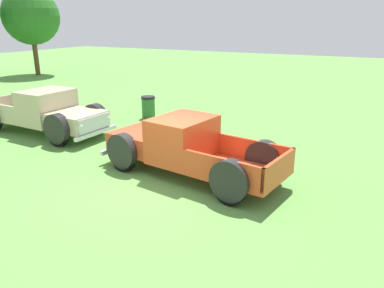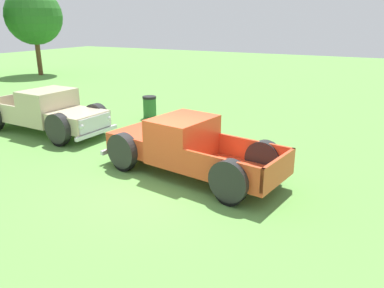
{
  "view_description": "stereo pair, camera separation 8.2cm",
  "coord_description": "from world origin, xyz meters",
  "px_view_note": "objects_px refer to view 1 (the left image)",
  "views": [
    {
      "loc": [
        -7.46,
        -4.86,
        4.04
      ],
      "look_at": [
        0.94,
        -0.42,
        0.9
      ],
      "focal_mm": 35.1,
      "sensor_mm": 36.0,
      "label": 1
    },
    {
      "loc": [
        -7.42,
        -4.93,
        4.04
      ],
      "look_at": [
        0.94,
        -0.42,
        0.9
      ],
      "focal_mm": 35.1,
      "sensor_mm": 36.0,
      "label": 2
    }
  ],
  "objects_px": {
    "pickup_truck_foreground": "(181,147)",
    "trash_can": "(148,107)",
    "oak_tree_west": "(31,16)",
    "pickup_truck_behind_left": "(49,113)"
  },
  "relations": [
    {
      "from": "pickup_truck_behind_left",
      "to": "oak_tree_west",
      "type": "distance_m",
      "value": 17.54
    },
    {
      "from": "pickup_truck_foreground",
      "to": "oak_tree_west",
      "type": "distance_m",
      "value": 23.07
    },
    {
      "from": "pickup_truck_behind_left",
      "to": "oak_tree_west",
      "type": "bearing_deg",
      "value": 50.74
    },
    {
      "from": "pickup_truck_foreground",
      "to": "trash_can",
      "type": "height_order",
      "value": "pickup_truck_foreground"
    },
    {
      "from": "pickup_truck_foreground",
      "to": "pickup_truck_behind_left",
      "type": "distance_m",
      "value": 6.24
    },
    {
      "from": "trash_can",
      "to": "pickup_truck_behind_left",
      "type": "bearing_deg",
      "value": 152.6
    },
    {
      "from": "trash_can",
      "to": "pickup_truck_foreground",
      "type": "bearing_deg",
      "value": -137.63
    },
    {
      "from": "pickup_truck_foreground",
      "to": "trash_can",
      "type": "xyz_separation_m",
      "value": [
        4.67,
        4.26,
        -0.27
      ]
    },
    {
      "from": "trash_can",
      "to": "oak_tree_west",
      "type": "xyz_separation_m",
      "value": [
        7.21,
        15.2,
        3.82
      ]
    },
    {
      "from": "pickup_truck_behind_left",
      "to": "oak_tree_west",
      "type": "xyz_separation_m",
      "value": [
        10.87,
        13.3,
        3.52
      ]
    }
  ]
}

